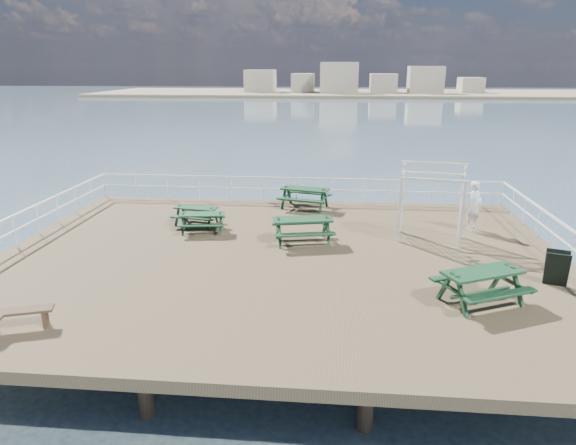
% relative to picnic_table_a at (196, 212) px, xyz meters
% --- Properties ---
extents(ground, '(18.00, 14.00, 0.30)m').
position_rel_picnic_table_a_xyz_m(ground, '(3.52, -3.05, -0.65)').
color(ground, brown).
rests_on(ground, ground).
extents(sea_backdrop, '(300.00, 300.00, 9.20)m').
position_rel_picnic_table_a_xyz_m(sea_backdrop, '(16.06, 131.02, -1.00)').
color(sea_backdrop, '#384F5F').
rests_on(sea_backdrop, ground).
extents(railing, '(17.77, 13.76, 1.10)m').
position_rel_picnic_table_a_xyz_m(railing, '(3.45, -0.48, 0.38)').
color(railing, white).
rests_on(railing, ground).
extents(picnic_table_a, '(1.79, 1.55, 0.77)m').
position_rel_picnic_table_a_xyz_m(picnic_table_a, '(0.00, 0.00, 0.00)').
color(picnic_table_a, '#163E1E').
rests_on(picnic_table_a, ground).
extents(picnic_table_b, '(2.33, 2.05, 0.97)m').
position_rel_picnic_table_a_xyz_m(picnic_table_b, '(3.96, 2.75, 0.12)').
color(picnic_table_b, '#163E1E').
rests_on(picnic_table_b, ground).
extents(picnic_table_c, '(2.27, 1.98, 0.96)m').
position_rel_picnic_table_a_xyz_m(picnic_table_c, '(4.16, -1.71, 0.12)').
color(picnic_table_c, '#163E1E').
rests_on(picnic_table_c, ground).
extents(picnic_table_d, '(1.77, 1.51, 0.78)m').
position_rel_picnic_table_a_xyz_m(picnic_table_d, '(0.46, -0.88, 0.00)').
color(picnic_table_d, '#163E1E').
rests_on(picnic_table_d, ground).
extents(picnic_table_e, '(2.54, 2.36, 0.99)m').
position_rel_picnic_table_a_xyz_m(picnic_table_e, '(8.97, -5.97, 0.14)').
color(picnic_table_e, '#163E1E').
rests_on(picnic_table_e, ground).
extents(flat_bench_far, '(1.63, 0.88, 0.46)m').
position_rel_picnic_table_a_xyz_m(flat_bench_far, '(-1.96, -8.34, -0.15)').
color(flat_bench_far, '#4F3B28').
rests_on(flat_bench_far, ground).
extents(trellis_arbor, '(2.36, 1.54, 2.71)m').
position_rel_picnic_table_a_xyz_m(trellis_arbor, '(8.52, -0.96, 0.71)').
color(trellis_arbor, white).
rests_on(trellis_arbor, ground).
extents(sandwich_board, '(0.71, 0.62, 0.99)m').
position_rel_picnic_table_a_xyz_m(sandwich_board, '(11.32, -4.64, -0.01)').
color(sandwich_board, black).
rests_on(sandwich_board, ground).
extents(person, '(0.78, 0.76, 1.82)m').
position_rel_picnic_table_a_xyz_m(person, '(10.30, 0.25, 0.41)').
color(person, white).
rests_on(person, ground).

